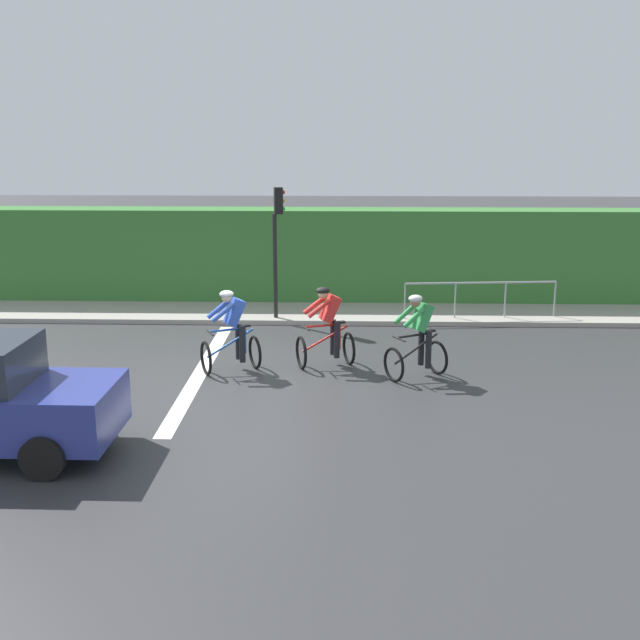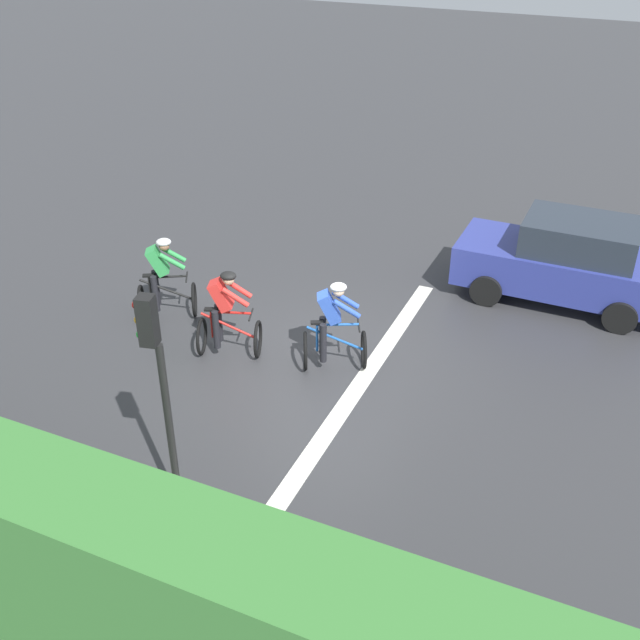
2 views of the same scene
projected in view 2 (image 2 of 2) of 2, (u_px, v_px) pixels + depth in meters
ground_plane at (321, 363)px, 13.34m from camera, size 80.00×80.00×0.00m
sidewalk_kerb at (28, 522)px, 9.98m from camera, size 2.80×22.62×0.12m
road_marking_stop_line at (367, 374)px, 13.04m from camera, size 7.00×0.30×0.01m
cyclist_lead at (163, 280)px, 14.34m from camera, size 1.13×1.28×1.66m
cyclist_second at (226, 316)px, 13.19m from camera, size 1.00×1.24×1.66m
cyclist_mid at (333, 328)px, 12.83m from camera, size 1.08×1.27×1.66m
car_navy at (566, 261)px, 14.89m from camera, size 1.91×4.11×1.76m
traffic_light_near_crossing at (158, 377)px, 9.12m from camera, size 0.24×0.31×3.34m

